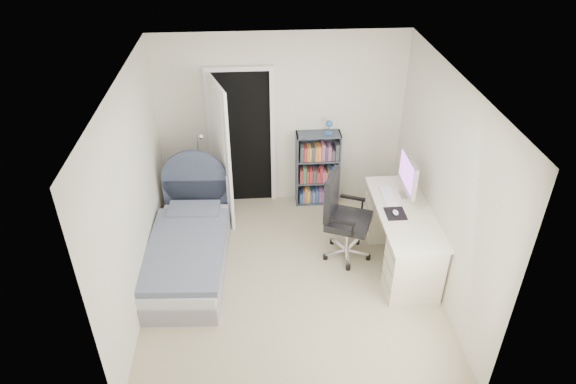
{
  "coord_description": "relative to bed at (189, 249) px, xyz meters",
  "views": [
    {
      "loc": [
        -0.37,
        -4.7,
        4.26
      ],
      "look_at": [
        -0.02,
        0.19,
        1.12
      ],
      "focal_mm": 32.0,
      "sensor_mm": 36.0,
      "label": 1
    }
  ],
  "objects": [
    {
      "name": "room_shell",
      "position": [
        1.23,
        -0.31,
        0.98
      ],
      "size": [
        3.5,
        3.7,
        2.6
      ],
      "color": "tan",
      "rests_on": "ground"
    },
    {
      "name": "office_chair",
      "position": [
        1.89,
        0.11,
        0.37
      ],
      "size": [
        0.68,
        0.68,
        1.17
      ],
      "color": "silver",
      "rests_on": "ground"
    },
    {
      "name": "floor_lamp",
      "position": [
        0.13,
        1.05,
        0.28
      ],
      "size": [
        0.19,
        0.19,
        1.33
      ],
      "color": "silver",
      "rests_on": "ground"
    },
    {
      "name": "bed",
      "position": [
        0.0,
        0.0,
        0.0
      ],
      "size": [
        0.99,
        1.95,
        1.18
      ],
      "color": "gray",
      "rests_on": "ground"
    },
    {
      "name": "bookcase",
      "position": [
        1.75,
        1.35,
        0.26
      ],
      "size": [
        0.62,
        0.27,
        1.32
      ],
      "color": "#3D4754",
      "rests_on": "ground"
    },
    {
      "name": "door",
      "position": [
        0.5,
        1.21,
        0.77
      ],
      "size": [
        0.92,
        0.8,
        2.06
      ],
      "color": "black",
      "rests_on": "ground"
    },
    {
      "name": "desk",
      "position": [
        2.61,
        -0.1,
        0.16
      ],
      "size": [
        0.65,
        1.61,
        1.32
      ],
      "color": "beige",
      "rests_on": "ground"
    },
    {
      "name": "nightstand",
      "position": [
        -0.03,
        1.29,
        0.11
      ],
      "size": [
        0.39,
        0.39,
        0.58
      ],
      "color": "#D5AF83",
      "rests_on": "ground"
    }
  ]
}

